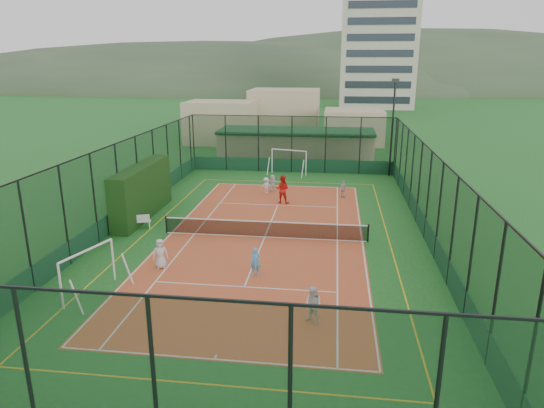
# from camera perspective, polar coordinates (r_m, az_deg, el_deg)

# --- Properties ---
(ground) EXTENTS (300.00, 300.00, 0.00)m
(ground) POSITION_cam_1_polar(r_m,az_deg,el_deg) (27.69, -0.86, -3.93)
(ground) COLOR #1F5A22
(ground) RESTS_ON ground
(court_slab) EXTENTS (11.17, 23.97, 0.01)m
(court_slab) POSITION_cam_1_polar(r_m,az_deg,el_deg) (27.69, -0.86, -3.92)
(court_slab) COLOR #AE4E26
(court_slab) RESTS_ON ground
(tennis_net) EXTENTS (11.67, 0.12, 1.06)m
(tennis_net) POSITION_cam_1_polar(r_m,az_deg,el_deg) (27.51, -0.87, -2.89)
(tennis_net) COLOR black
(tennis_net) RESTS_ON ground
(perimeter_fence) EXTENTS (18.12, 34.12, 5.00)m
(perimeter_fence) POSITION_cam_1_polar(r_m,az_deg,el_deg) (26.92, -0.89, 1.07)
(perimeter_fence) COLOR black
(perimeter_fence) RESTS_ON ground
(floodlight_ne) EXTENTS (0.60, 0.26, 8.25)m
(floodlight_ne) POSITION_cam_1_polar(r_m,az_deg,el_deg) (42.91, 13.96, 8.62)
(floodlight_ne) COLOR black
(floodlight_ne) RESTS_ON ground
(clubhouse) EXTENTS (15.20, 7.20, 3.15)m
(clubhouse) POSITION_cam_1_polar(r_m,az_deg,el_deg) (48.50, 2.86, 6.90)
(clubhouse) COLOR tan
(clubhouse) RESTS_ON ground
(apartment_tower) EXTENTS (15.00, 12.00, 30.00)m
(apartment_tower) POSITION_cam_1_polar(r_m,az_deg,el_deg) (108.12, 12.42, 19.00)
(apartment_tower) COLOR beige
(apartment_tower) RESTS_ON ground
(distant_hills) EXTENTS (200.00, 60.00, 24.00)m
(distant_hills) POSITION_cam_1_polar(r_m,az_deg,el_deg) (175.98, 6.30, 13.29)
(distant_hills) COLOR #384C33
(distant_hills) RESTS_ON ground
(hedge_left) EXTENTS (1.14, 7.59, 3.32)m
(hedge_left) POSITION_cam_1_polar(r_m,az_deg,el_deg) (31.98, -15.02, 1.44)
(hedge_left) COLOR black
(hedge_left) RESTS_ON ground
(white_bench) EXTENTS (1.68, 0.95, 0.91)m
(white_bench) POSITION_cam_1_polar(r_m,az_deg,el_deg) (30.07, -15.61, -1.95)
(white_bench) COLOR white
(white_bench) RESTS_ON ground
(futsal_goal_near) EXTENTS (3.22, 1.77, 1.99)m
(futsal_goal_near) POSITION_cam_1_polar(r_m,az_deg,el_deg) (22.29, -20.77, -7.53)
(futsal_goal_near) COLOR white
(futsal_goal_near) RESTS_ON ground
(futsal_goal_far) EXTENTS (3.45, 1.82, 2.14)m
(futsal_goal_far) POSITION_cam_1_polar(r_m,az_deg,el_deg) (42.87, 1.99, 4.94)
(futsal_goal_far) COLOR white
(futsal_goal_far) RESTS_ON ground
(child_near_left) EXTENTS (0.84, 0.70, 1.47)m
(child_near_left) POSITION_cam_1_polar(r_m,az_deg,el_deg) (24.05, -13.00, -5.71)
(child_near_left) COLOR silver
(child_near_left) RESTS_ON court_slab
(child_near_mid) EXTENTS (0.54, 0.41, 1.35)m
(child_near_mid) POSITION_cam_1_polar(r_m,az_deg,el_deg) (22.70, -1.94, -6.82)
(child_near_mid) COLOR #4FA3E1
(child_near_mid) RESTS_ON court_slab
(child_near_right) EXTENTS (0.93, 0.90, 1.52)m
(child_near_right) POSITION_cam_1_polar(r_m,az_deg,el_deg) (18.80, 4.86, -11.82)
(child_near_right) COLOR silver
(child_near_right) RESTS_ON court_slab
(child_far_left) EXTENTS (0.96, 0.80, 1.29)m
(child_far_left) POSITION_cam_1_polar(r_m,az_deg,el_deg) (36.34, -0.71, 2.15)
(child_far_left) COLOR silver
(child_far_left) RESTS_ON court_slab
(child_far_right) EXTENTS (0.80, 0.66, 1.27)m
(child_far_right) POSITION_cam_1_polar(r_m,az_deg,el_deg) (35.85, 8.39, 1.76)
(child_far_right) COLOR silver
(child_far_right) RESTS_ON court_slab
(child_far_back) EXTENTS (1.29, 0.67, 1.33)m
(child_far_back) POSITION_cam_1_polar(r_m,az_deg,el_deg) (37.07, 0.05, 2.48)
(child_far_back) COLOR white
(child_far_back) RESTS_ON court_slab
(coach) EXTENTS (1.07, 0.89, 2.00)m
(coach) POSITION_cam_1_polar(r_m,az_deg,el_deg) (33.99, 1.23, 1.76)
(coach) COLOR red
(coach) RESTS_ON court_slab
(tennis_balls) EXTENTS (4.43, 1.01, 0.07)m
(tennis_balls) POSITION_cam_1_polar(r_m,az_deg,el_deg) (28.34, 2.96, -3.36)
(tennis_balls) COLOR #CCE033
(tennis_balls) RESTS_ON court_slab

